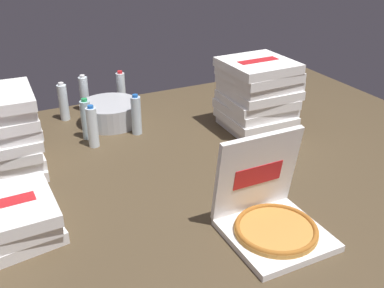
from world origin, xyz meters
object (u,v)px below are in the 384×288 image
(water_bottle_1, at_px, (84,94))
(water_bottle_5, at_px, (63,102))
(pizza_stack_left_far, at_px, (258,95))
(water_bottle_3, at_px, (86,120))
(ice_bucket, at_px, (110,113))
(water_bottle_0, at_px, (136,115))
(water_bottle_2, at_px, (93,127))
(pizza_stack_left_mid, at_px, (4,220))
(open_pizza_box, at_px, (270,215))
(water_bottle_4, at_px, (121,89))

(water_bottle_1, relative_size, water_bottle_5, 1.00)
(pizza_stack_left_far, xyz_separation_m, water_bottle_3, (-0.91, 0.29, -0.09))
(ice_bucket, relative_size, water_bottle_0, 1.48)
(water_bottle_0, relative_size, water_bottle_2, 1.00)
(water_bottle_0, xyz_separation_m, water_bottle_1, (-0.18, 0.47, 0.00))
(water_bottle_3, bearing_deg, pizza_stack_left_mid, -124.99)
(pizza_stack_left_mid, xyz_separation_m, water_bottle_3, (0.51, 0.72, 0.04))
(pizza_stack_left_mid, distance_m, water_bottle_5, 1.13)
(open_pizza_box, distance_m, water_bottle_2, 1.11)
(water_bottle_5, bearing_deg, water_bottle_0, -49.67)
(pizza_stack_left_mid, xyz_separation_m, water_bottle_4, (0.83, 1.10, 0.04))
(water_bottle_2, bearing_deg, water_bottle_5, 98.13)
(open_pizza_box, relative_size, pizza_stack_left_mid, 0.94)
(water_bottle_3, distance_m, water_bottle_5, 0.32)
(pizza_stack_left_mid, distance_m, pizza_stack_left_far, 1.49)
(water_bottle_1, bearing_deg, water_bottle_3, -102.59)
(water_bottle_4, bearing_deg, water_bottle_1, 174.41)
(water_bottle_5, bearing_deg, pizza_stack_left_mid, -113.27)
(ice_bucket, height_order, water_bottle_5, water_bottle_5)
(ice_bucket, bearing_deg, pizza_stack_left_mid, -128.20)
(open_pizza_box, relative_size, water_bottle_4, 1.65)
(pizza_stack_left_mid, height_order, pizza_stack_left_far, pizza_stack_left_far)
(pizza_stack_left_mid, distance_m, water_bottle_2, 0.80)
(pizza_stack_left_far, bearing_deg, water_bottle_3, 162.21)
(water_bottle_1, height_order, water_bottle_3, same)
(water_bottle_1, bearing_deg, water_bottle_5, -149.74)
(pizza_stack_left_mid, bearing_deg, open_pizza_box, -24.54)
(ice_bucket, height_order, water_bottle_3, water_bottle_3)
(open_pizza_box, xyz_separation_m, water_bottle_4, (-0.09, 1.53, 0.03))
(pizza_stack_left_far, relative_size, water_bottle_2, 1.73)
(water_bottle_3, height_order, water_bottle_4, same)
(water_bottle_1, xyz_separation_m, water_bottle_3, (-0.09, -0.41, 0.00))
(ice_bucket, bearing_deg, water_bottle_2, -123.98)
(water_bottle_4, bearing_deg, ice_bucket, -121.80)
(water_bottle_1, xyz_separation_m, water_bottle_5, (-0.15, -0.09, 0.00))
(water_bottle_0, bearing_deg, water_bottle_4, 82.57)
(ice_bucket, bearing_deg, water_bottle_4, 58.20)
(ice_bucket, height_order, water_bottle_4, water_bottle_4)
(ice_bucket, bearing_deg, pizza_stack_left_far, -30.54)
(open_pizza_box, distance_m, water_bottle_1, 1.58)
(pizza_stack_left_mid, relative_size, ice_bucket, 1.18)
(open_pizza_box, distance_m, water_bottle_0, 1.09)
(water_bottle_1, bearing_deg, pizza_stack_left_far, -40.32)
(pizza_stack_left_mid, distance_m, water_bottle_4, 1.38)
(water_bottle_0, height_order, water_bottle_4, same)
(pizza_stack_left_far, xyz_separation_m, water_bottle_5, (-0.97, 0.61, -0.09))
(water_bottle_0, height_order, water_bottle_1, same)
(water_bottle_1, height_order, water_bottle_5, same)
(pizza_stack_left_far, height_order, water_bottle_1, pizza_stack_left_far)
(water_bottle_1, bearing_deg, open_pizza_box, -78.07)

